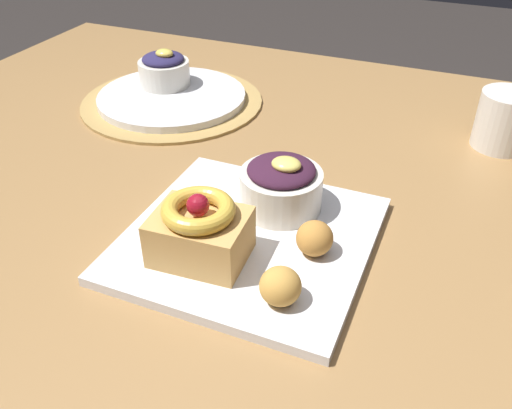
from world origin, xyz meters
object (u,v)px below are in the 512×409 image
(fritter_middle, at_px, (280,286))
(coffee_mug, at_px, (505,120))
(fritter_front, at_px, (315,238))
(back_plate, at_px, (172,97))
(berry_ramekin, at_px, (281,185))
(front_plate, at_px, (249,239))
(back_ramekin, at_px, (164,69))
(cake_slice, at_px, (200,231))

(fritter_middle, height_order, coffee_mug, coffee_mug)
(fritter_front, xyz_separation_m, back_plate, (-0.35, 0.30, -0.02))
(berry_ramekin, relative_size, fritter_middle, 2.38)
(front_plate, relative_size, back_ramekin, 3.05)
(cake_slice, xyz_separation_m, coffee_mug, (0.28, 0.41, -0.00))
(berry_ramekin, bearing_deg, fritter_front, -46.19)
(cake_slice, relative_size, coffee_mug, 1.23)
(front_plate, bearing_deg, cake_slice, -120.76)
(berry_ramekin, xyz_separation_m, fritter_middle, (0.06, -0.15, -0.01))
(front_plate, xyz_separation_m, fritter_middle, (0.07, -0.08, 0.02))
(back_ramekin, bearing_deg, fritter_front, -41.15)
(front_plate, xyz_separation_m, berry_ramekin, (0.01, 0.06, 0.04))
(back_ramekin, bearing_deg, berry_ramekin, -40.03)
(front_plate, relative_size, coffee_mug, 3.23)
(front_plate, relative_size, fritter_front, 6.42)
(fritter_front, bearing_deg, back_plate, 139.25)
(fritter_front, xyz_separation_m, fritter_middle, (-0.01, -0.08, -0.00))
(fritter_front, bearing_deg, berry_ramekin, 133.81)
(back_plate, bearing_deg, back_ramekin, 134.48)
(cake_slice, distance_m, back_plate, 0.43)
(back_plate, bearing_deg, fritter_front, -40.75)
(berry_ramekin, bearing_deg, coffee_mug, 50.79)
(fritter_front, relative_size, back_ramekin, 0.47)
(coffee_mug, bearing_deg, back_ramekin, -177.40)
(back_ramekin, height_order, coffee_mug, same)
(berry_ramekin, xyz_separation_m, back_plate, (-0.28, 0.23, -0.03))
(fritter_front, height_order, back_plate, fritter_front)
(berry_ramekin, xyz_separation_m, coffee_mug, (0.23, 0.29, -0.00))
(fritter_front, bearing_deg, back_ramekin, 138.85)
(front_plate, bearing_deg, coffee_mug, 54.80)
(front_plate, bearing_deg, back_plate, 132.30)
(fritter_middle, distance_m, back_ramekin, 0.55)
(berry_ramekin, bearing_deg, back_plate, 140.58)
(front_plate, xyz_separation_m, fritter_front, (0.08, -0.00, 0.02))
(fritter_front, bearing_deg, fritter_middle, -95.33)
(berry_ramekin, distance_m, fritter_front, 0.09)
(cake_slice, xyz_separation_m, fritter_middle, (0.10, -0.03, -0.02))
(berry_ramekin, relative_size, fritter_front, 2.37)
(cake_slice, xyz_separation_m, berry_ramekin, (0.05, 0.12, -0.00))
(berry_ramekin, height_order, fritter_middle, berry_ramekin)
(coffee_mug, bearing_deg, berry_ramekin, -129.21)
(front_plate, height_order, coffee_mug, coffee_mug)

